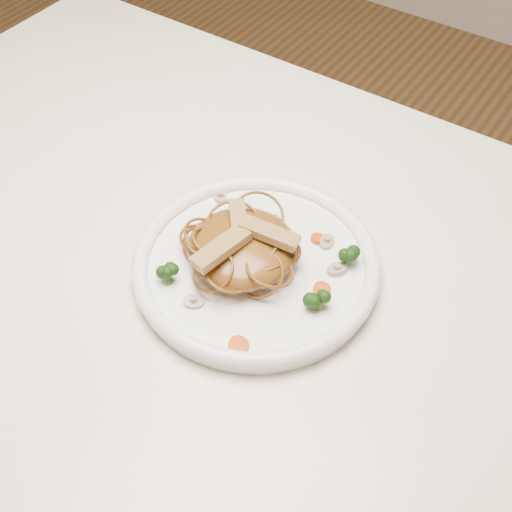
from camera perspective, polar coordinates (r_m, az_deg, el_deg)
The scene contains 20 objects.
ground at distance 1.50m, azimuth -2.64°, elevation -18.42°, with size 4.00×4.00×0.00m, color brown.
table at distance 0.93m, azimuth -4.02°, elevation -2.51°, with size 1.20×0.80×0.75m.
plate at distance 0.81m, azimuth 0.00°, elevation -1.03°, with size 0.30×0.30×0.02m, color white.
noodle_mound at distance 0.79m, azimuth -1.22°, elevation 0.71°, with size 0.13×0.13×0.04m, color brown.
chicken_a at distance 0.77m, azimuth 1.16°, elevation 1.95°, with size 0.07×0.02×0.01m, color tan.
chicken_b at distance 0.79m, azimuth -1.53°, elevation 3.17°, with size 0.06×0.02×0.01m, color tan.
chicken_c at distance 0.76m, azimuth -3.02°, elevation 0.64°, with size 0.08×0.02×0.01m, color tan.
broccoli_0 at distance 0.80m, azimuth 7.77°, elevation 0.05°, with size 0.03×0.03×0.03m, color #17360B, non-canonical shape.
broccoli_1 at distance 0.84m, azimuth -2.82°, elevation 3.16°, with size 0.02×0.02×0.03m, color #17360B, non-canonical shape.
broccoli_2 at distance 0.78m, azimuth -7.68°, elevation -1.37°, with size 0.03×0.03×0.03m, color #17360B, non-canonical shape.
broccoli_3 at distance 0.76m, azimuth 5.38°, elevation -3.75°, with size 0.02×0.02×0.03m, color #17360B, non-canonical shape.
carrot_0 at distance 0.83m, azimuth 5.30°, elevation 1.50°, with size 0.02×0.02×0.01m, color #D54D07.
carrot_1 at distance 0.82m, azimuth -5.69°, elevation 0.59°, with size 0.02×0.02×0.01m, color #D54D07.
carrot_2 at distance 0.78m, azimuth 5.64°, elevation -2.85°, with size 0.02×0.02×0.01m, color #D54D07.
carrot_3 at distance 0.85m, azimuth 1.47°, elevation 3.13°, with size 0.02×0.02×0.01m, color #D54D07.
carrot_4 at distance 0.73m, azimuth -1.51°, elevation -7.64°, with size 0.02×0.02×0.01m, color #D54D07.
mushroom_0 at distance 0.77m, azimuth -5.37°, elevation -3.92°, with size 0.02×0.02×0.01m, color #C4B693.
mushroom_1 at distance 0.80m, azimuth 6.94°, elevation -1.14°, with size 0.03×0.03×0.01m, color #C4B693.
mushroom_2 at distance 0.88m, azimuth -3.06°, elevation 5.05°, with size 0.02×0.02×0.01m, color #C4B693.
mushroom_3 at distance 0.83m, azimuth 6.05°, elevation 1.20°, with size 0.02×0.02×0.01m, color #C4B693.
Camera 1 is at (0.38, -0.45, 1.37)m, focal length 46.77 mm.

